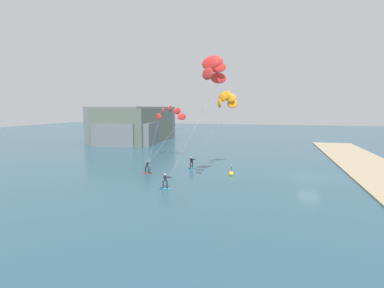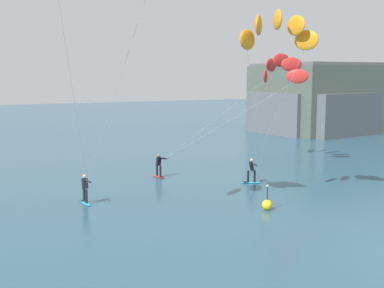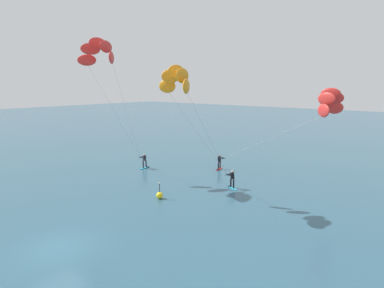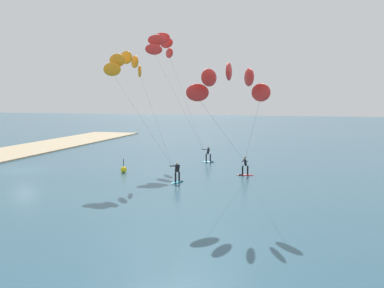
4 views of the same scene
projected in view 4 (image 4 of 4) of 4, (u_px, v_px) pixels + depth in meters
The scene contains 5 objects.
ground_plane at pixel (24, 170), 41.33m from camera, with size 240.00×240.00×0.00m, color #2D566B.
kitesurfer_nearshore at pixel (164, 49), 46.77m from camera, with size 5.81×6.92×13.55m.
kitesurfer_mid_water at pixel (230, 87), 27.63m from camera, with size 12.27×5.33×8.95m.
kitesurfer_far_out at pixel (129, 69), 37.64m from camera, with size 5.04×6.94×10.71m.
marker_buoy at pixel (124, 169), 40.07m from camera, with size 0.56×0.56×1.38m.
Camera 4 is at (35.22, 25.92, 6.95)m, focal length 41.48 mm.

